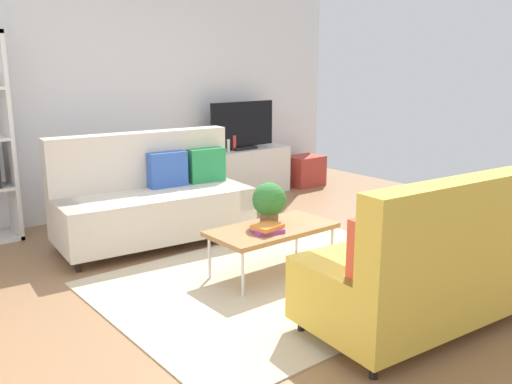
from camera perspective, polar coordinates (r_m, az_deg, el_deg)
The scene contains 16 objects.
ground_plane at distance 4.87m, azimuth 2.19°, elevation -8.27°, with size 7.68×7.68×0.00m, color #936B47.
wall_far at distance 6.90m, azimuth -13.39°, elevation 10.15°, with size 6.40×0.12×2.90m, color silver.
area_rug at distance 4.66m, azimuth 2.84°, elevation -9.22°, with size 2.90×2.20×0.01m, color beige.
couch_beige at distance 5.62m, azimuth -10.67°, elevation -0.75°, with size 1.98×1.03×1.10m.
couch_green at distance 4.01m, azimuth 18.32°, elevation -7.11°, with size 1.97×1.01×1.10m.
coffee_table at distance 4.70m, azimuth 1.73°, elevation -4.00°, with size 1.10×0.56×0.42m.
tv_console at distance 7.53m, azimuth -1.48°, elevation 2.07°, with size 1.40×0.44×0.64m, color silver.
tv at distance 7.42m, azimuth -1.41°, elevation 6.84°, with size 1.00×0.20×0.64m.
storage_trunk at distance 8.18m, azimuth 5.09°, elevation 2.22°, with size 0.52×0.40×0.44m, color #B2382D.
potted_plant at distance 4.70m, azimuth 1.38°, elevation -0.99°, with size 0.29×0.29×0.37m.
table_book_0 at distance 4.55m, azimuth 1.20°, elevation -4.01°, with size 0.24×0.18×0.03m, color purple.
table_book_1 at distance 4.54m, azimuth 1.20°, elevation -3.60°, with size 0.24×0.18×0.03m, color orange.
vase_0 at distance 7.17m, azimuth -5.44°, elevation 4.71°, with size 0.12×0.12×0.17m, color #4C72B2.
vase_1 at distance 7.27m, azimuth -4.26°, elevation 4.84°, with size 0.08×0.08×0.16m, color #B24C4C.
bottle_0 at distance 7.28m, azimuth -2.91°, elevation 4.87°, with size 0.05×0.05×0.16m, color silver.
bottle_1 at distance 7.33m, azimuth -2.28°, elevation 5.11°, with size 0.05×0.05×0.21m, color red.
Camera 1 is at (-2.98, -3.41, 1.80)m, focal length 38.49 mm.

